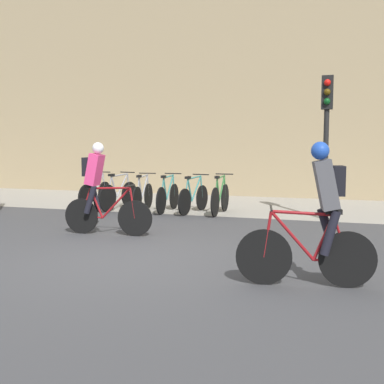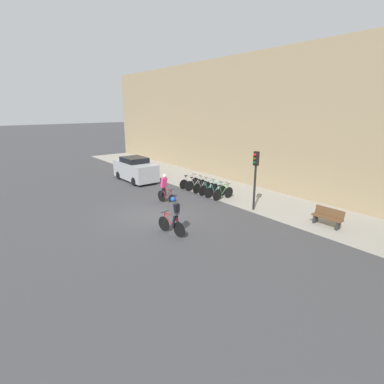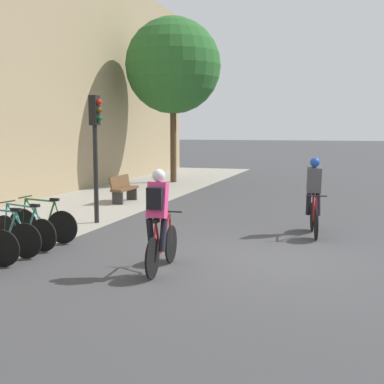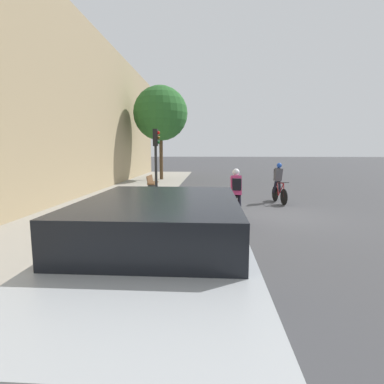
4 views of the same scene
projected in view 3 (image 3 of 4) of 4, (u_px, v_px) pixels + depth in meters
name	position (u px, v px, depth m)	size (l,w,h in m)	color
ground	(267.00, 260.00, 10.02)	(200.00, 200.00, 0.00)	#3D3D3F
cyclist_pink	(159.00, 218.00, 9.02)	(1.80, 0.46, 1.78)	black
cyclist_grey	(314.00, 194.00, 12.38)	(1.70, 0.53, 1.79)	black
parked_bike_3	(2.00, 236.00, 10.25)	(0.46, 1.70, 0.98)	black
parked_bike_4	(24.00, 230.00, 10.91)	(0.46, 1.67, 0.97)	black
parked_bike_5	(43.00, 223.00, 11.57)	(0.46, 1.69, 0.99)	black
traffic_light_pole	(95.00, 135.00, 13.71)	(0.26, 0.30, 3.30)	black
bench	(123.00, 188.00, 17.84)	(1.44, 0.44, 0.89)	brown
street_tree_0	(173.00, 66.00, 23.90)	(4.29, 4.29, 7.39)	#4C3823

